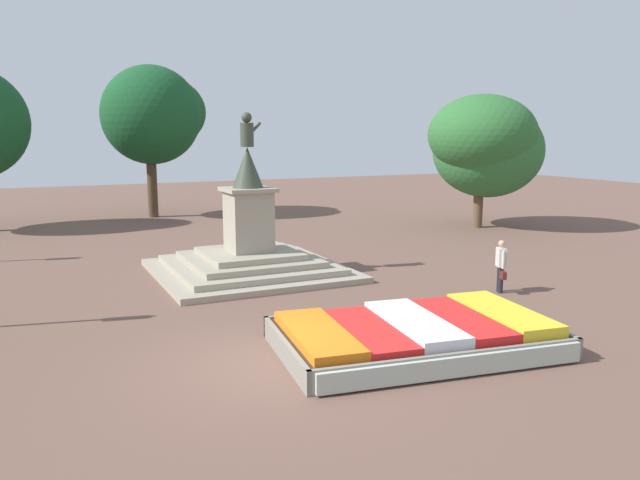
{
  "coord_description": "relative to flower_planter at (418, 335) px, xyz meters",
  "views": [
    {
      "loc": [
        -4.25,
        -11.11,
        4.61
      ],
      "look_at": [
        3.44,
        5.02,
        1.51
      ],
      "focal_mm": 35.0,
      "sensor_mm": 36.0,
      "label": 1
    }
  ],
  "objects": [
    {
      "name": "park_tree_far_right",
      "position": [
        -0.77,
        24.44,
        5.28
      ],
      "size": [
        5.81,
        6.07,
        8.17
      ],
      "color": "#4C3823",
      "rests_on": "ground_plane"
    },
    {
      "name": "ground_plane",
      "position": [
        -3.17,
        0.44,
        -0.31
      ],
      "size": [
        93.73,
        93.73,
        0.0
      ],
      "primitive_type": "plane",
      "color": "brown"
    },
    {
      "name": "park_tree_behind_statue",
      "position": [
        12.8,
        13.31,
        3.83
      ],
      "size": [
        5.78,
        5.82,
        6.38
      ],
      "color": "brown",
      "rests_on": "ground_plane"
    },
    {
      "name": "statue_monument",
      "position": [
        -0.86,
        8.49,
        0.48
      ],
      "size": [
        5.98,
        5.98,
        5.24
      ],
      "color": "#9F9480",
      "rests_on": "ground_plane"
    },
    {
      "name": "pedestrian_with_handbag",
      "position": [
        4.91,
        2.99,
        0.55
      ],
      "size": [
        0.42,
        0.68,
        1.54
      ],
      "color": "black",
      "rests_on": "ground_plane"
    },
    {
      "name": "flower_planter",
      "position": [
        0.0,
        0.0,
        0.0
      ],
      "size": [
        6.28,
        4.33,
        0.69
      ],
      "color": "#38281C",
      "rests_on": "ground_plane"
    }
  ]
}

